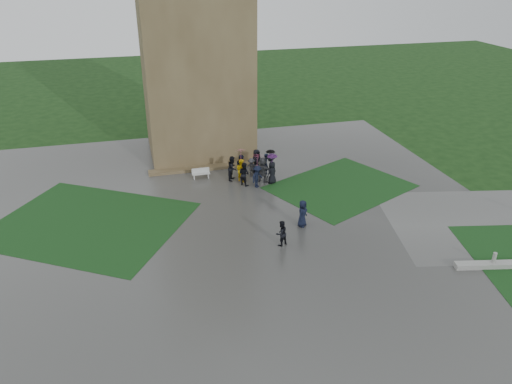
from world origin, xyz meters
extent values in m
plane|color=black|center=(0.00, 0.00, 0.00)|extent=(120.00, 120.00, 0.00)
cube|color=#393836|center=(0.00, 2.00, 0.01)|extent=(34.00, 34.00, 0.02)
cube|color=#123414|center=(-8.50, 4.00, 0.03)|extent=(14.10, 13.46, 0.01)
cube|color=#123414|center=(8.50, 5.00, 0.03)|extent=(11.12, 10.15, 0.01)
cube|color=brown|center=(0.00, 15.00, 9.00)|extent=(8.00, 8.00, 18.00)
cube|color=brown|center=(0.00, 10.60, 0.13)|extent=(9.00, 0.80, 0.22)
cylinder|color=gray|center=(12.26, -6.31, 0.45)|extent=(0.20, 0.20, 0.90)
cube|color=beige|center=(-0.79, 8.95, 0.40)|extent=(1.30, 0.40, 0.05)
cube|color=beige|center=(-1.31, 8.95, 0.20)|extent=(0.07, 0.35, 0.36)
cube|color=beige|center=(-0.27, 8.96, 0.20)|extent=(0.07, 0.35, 0.36)
cube|color=beige|center=(-0.79, 9.14, 0.60)|extent=(1.30, 0.05, 0.35)
imported|color=black|center=(4.14, 7.77, 0.93)|extent=(0.93, 1.30, 1.81)
imported|color=black|center=(3.98, 8.50, 0.84)|extent=(0.67, 0.72, 1.65)
imported|color=black|center=(3.40, 8.95, 0.95)|extent=(1.06, 0.89, 1.86)
imported|color=#3A3B3F|center=(2.86, 8.33, 0.75)|extent=(1.05, 0.89, 1.45)
imported|color=black|center=(2.10, 8.34, 0.92)|extent=(0.71, 0.98, 1.80)
imported|color=black|center=(1.41, 8.17, 0.93)|extent=(0.87, 1.02, 1.81)
imported|color=yellow|center=(1.96, 7.78, 0.87)|extent=(0.85, 0.95, 1.69)
imported|color=black|center=(2.00, 7.08, 0.87)|extent=(0.87, 0.95, 1.70)
imported|color=black|center=(2.81, 6.47, 0.83)|extent=(1.14, 1.08, 1.61)
imported|color=#3A3B3F|center=(3.42, 7.26, 0.95)|extent=(1.64, 1.69, 1.86)
imported|color=black|center=(4.00, 6.84, 0.85)|extent=(0.97, 0.89, 1.65)
imported|color=pink|center=(2.81, 6.47, 2.04)|extent=(1.01, 1.01, 0.93)
imported|color=#6C2F81|center=(4.00, 6.84, 1.97)|extent=(0.74, 0.74, 0.65)
imported|color=black|center=(4.14, 7.77, 1.95)|extent=(0.66, 0.66, 0.58)
imported|color=pink|center=(1.96, 7.78, 2.10)|extent=(0.86, 0.86, 0.79)
imported|color=black|center=(4.03, 0.41, 0.86)|extent=(0.97, 0.99, 1.69)
imported|color=black|center=(2.15, -1.37, 0.77)|extent=(0.84, 0.67, 1.51)
camera|label=1|loc=(-5.31, -24.43, 14.92)|focal=35.00mm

